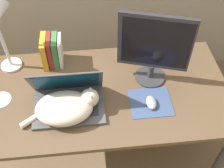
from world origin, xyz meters
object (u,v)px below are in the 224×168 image
laptop (68,99)px  desk_lamp (2,25)px  cat (67,107)px  external_monitor (154,48)px  cd_disc (1,100)px  computer_mouse (151,102)px  book_row (52,51)px

laptop → desk_lamp: size_ratio=0.79×
laptop → cat: bearing=-96.5°
external_monitor → cd_disc: size_ratio=3.72×
laptop → external_monitor: external_monitor is taller
cat → external_monitor: external_monitor is taller
laptop → computer_mouse: size_ratio=4.05×
cat → book_row: size_ratio=2.21×
laptop → desk_lamp: bearing=135.7°
desk_lamp → cd_disc: desk_lamp is taller
computer_mouse → cd_disc: size_ratio=0.80×
desk_lamp → cd_disc: bearing=-104.6°
computer_mouse → cd_disc: 0.85m
external_monitor → desk_lamp: desk_lamp is taller
laptop → computer_mouse: (0.46, -0.05, -0.03)m
laptop → cat: 0.07m
laptop → external_monitor: 0.55m
laptop → cat: (-0.01, -0.07, 0.02)m
cat → book_row: (-0.09, 0.42, 0.03)m
external_monitor → desk_lamp: 0.84m
cat → external_monitor: (0.50, 0.22, 0.17)m
computer_mouse → book_row: bearing=144.0°
cd_disc → computer_mouse: bearing=-8.1°
computer_mouse → desk_lamp: bearing=154.9°
book_row → cd_disc: bearing=-136.1°
laptop → desk_lamp: desk_lamp is taller
cd_disc → cat: bearing=-20.1°
computer_mouse → desk_lamp: (-0.78, 0.37, 0.32)m
cat → book_row: bearing=102.1°
computer_mouse → cd_disc: (-0.85, 0.12, -0.02)m
external_monitor → desk_lamp: bearing=168.9°
cat → cd_disc: cat is taller
laptop → book_row: bearing=105.4°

